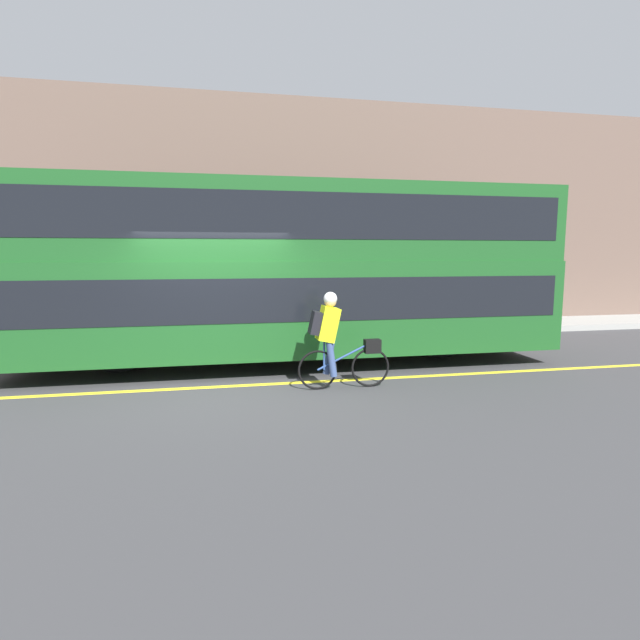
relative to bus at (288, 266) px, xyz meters
name	(u,v)px	position (x,y,z in m)	size (l,w,h in m)	color
ground_plane	(217,386)	(-1.40, -1.41, -1.92)	(80.00, 80.00, 0.00)	#38383A
road_center_line	(217,387)	(-1.40, -1.49, -1.92)	(50.00, 0.14, 0.01)	yellow
sidewalk_curb	(217,334)	(-1.40, 3.50, -1.84)	(60.00, 1.92, 0.16)	gray
building_facade	(214,215)	(-1.40, 4.61, 1.28)	(60.00, 0.30, 6.41)	brown
bus	(288,266)	(0.00, 0.00, 0.00)	(10.20, 2.47, 3.42)	black
cyclist_on_bike	(334,337)	(0.46, -1.97, -1.07)	(1.51, 0.32, 1.56)	black
trash_bin	(188,316)	(-2.10, 3.40, -1.33)	(0.49, 0.49, 0.87)	#194C23
street_sign_post	(214,280)	(-1.44, 3.40, -0.43)	(0.36, 0.09, 2.37)	#59595B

